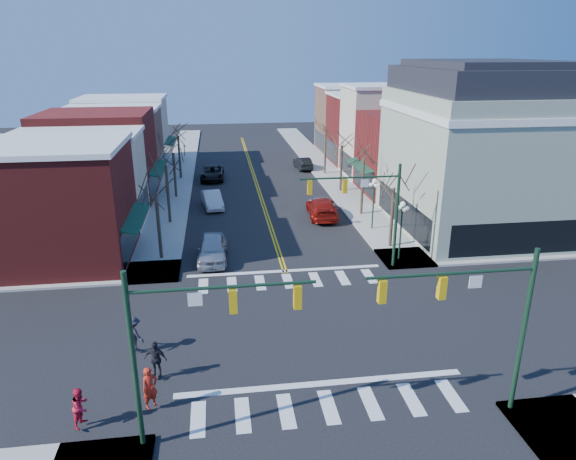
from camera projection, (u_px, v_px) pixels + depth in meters
name	position (u px, v px, depth m)	size (l,w,h in m)	color
ground	(304.00, 331.00, 27.22)	(160.00, 160.00, 0.00)	black
sidewalk_left	(167.00, 219.00, 44.72)	(3.50, 70.00, 0.15)	#9E9B93
sidewalk_right	(362.00, 211.00, 46.99)	(3.50, 70.00, 0.15)	#9E9B93
bldg_left_brick_a	(51.00, 206.00, 34.84)	(10.00, 8.50, 8.00)	maroon
bldg_left_stucco_a	(79.00, 182.00, 42.15)	(10.00, 7.00, 7.50)	beige
bldg_left_brick_b	(99.00, 157.00, 49.45)	(10.00, 9.00, 8.50)	maroon
bldg_left_tan	(114.00, 145.00, 57.27)	(10.00, 7.50, 7.80)	#88604B
bldg_left_stucco_b	(125.00, 133.00, 64.43)	(10.00, 8.00, 8.20)	beige
bldg_right_brick_a	(413.00, 154.00, 51.92)	(10.00, 8.50, 8.00)	maroon
bldg_right_stucco	(389.00, 133.00, 58.81)	(10.00, 7.00, 10.00)	beige
bldg_right_brick_b	(370.00, 129.00, 66.06)	(10.00, 8.00, 8.50)	maroon
bldg_right_tan	(354.00, 119.00, 73.45)	(10.00, 8.00, 9.00)	#88604B
victorian_corner	(479.00, 148.00, 40.66)	(12.25, 14.25, 13.30)	#939F8A
traffic_mast_near_left	(185.00, 333.00, 18.02)	(6.60, 0.28, 7.20)	#14331E
traffic_mast_near_right	(482.00, 312.00, 19.45)	(6.60, 0.28, 7.20)	#14331E
traffic_mast_far_right	(370.00, 202.00, 33.26)	(6.60, 0.28, 7.20)	#14331E
lamppost_corner	(402.00, 221.00, 35.22)	(0.36, 0.36, 4.33)	#14331E
lamppost_midblock	(374.00, 195.00, 41.29)	(0.36, 0.36, 4.33)	#14331E
tree_left_a	(159.00, 228.00, 35.60)	(0.24, 0.24, 4.76)	#382B21
tree_left_b	(168.00, 195.00, 43.02)	(0.24, 0.24, 5.04)	#382B21
tree_left_c	(175.00, 176.00, 50.57)	(0.24, 0.24, 4.55)	#382B21
tree_left_d	(180.00, 158.00, 57.97)	(0.24, 0.24, 4.90)	#382B21
tree_right_a	(392.00, 218.00, 37.80)	(0.24, 0.24, 4.62)	#382B21
tree_right_b	(362.00, 187.00, 45.17)	(0.24, 0.24, 5.18)	#382B21
tree_right_c	(341.00, 169.00, 52.69)	(0.24, 0.24, 4.83)	#382B21
tree_right_d	(325.00, 153.00, 60.14)	(0.24, 0.24, 4.97)	#382B21
car_left_near	(212.00, 249.00, 36.00)	(2.02, 5.02, 1.71)	#ABABB0
car_left_mid	(212.00, 200.00, 47.98)	(1.59, 4.56, 1.50)	silver
car_left_far	(212.00, 173.00, 58.19)	(2.53, 5.49, 1.53)	black
car_right_near	(322.00, 208.00, 45.28)	(2.38, 5.85, 1.70)	maroon
car_right_mid	(321.00, 205.00, 45.89)	(2.03, 5.05, 1.72)	#B0B1B5
car_right_far	(303.00, 163.00, 63.31)	(1.54, 4.43, 1.46)	black
pedestrian_red_a	(150.00, 388.00, 20.92)	(0.67, 0.44, 1.85)	#B42013
pedestrian_red_b	(81.00, 407.00, 19.96)	(0.81, 0.63, 1.66)	red
pedestrian_dark_a	(155.00, 359.00, 22.91)	(1.05, 0.44, 1.79)	black
pedestrian_dark_b	(134.00, 334.00, 24.95)	(1.15, 0.66, 1.78)	#212029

